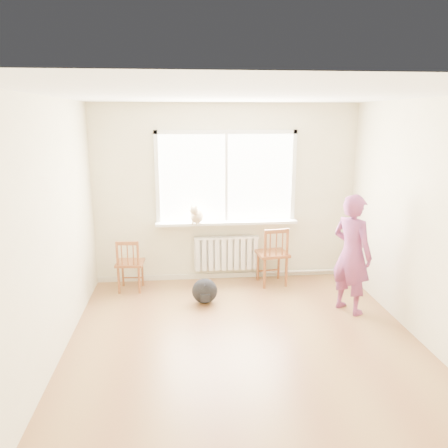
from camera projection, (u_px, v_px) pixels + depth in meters
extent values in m
plane|color=olive|center=(247.00, 350.00, 4.80)|extent=(4.50, 4.50, 0.00)
plane|color=white|center=(250.00, 95.00, 4.15)|extent=(4.50, 4.50, 0.00)
cube|color=beige|center=(226.00, 194.00, 6.65)|extent=(4.00, 0.01, 2.70)
cube|color=white|center=(226.00, 178.00, 6.57)|extent=(2.00, 0.02, 1.30)
cube|color=white|center=(226.00, 132.00, 6.39)|extent=(2.12, 0.05, 0.06)
cube|color=white|center=(157.00, 179.00, 6.45)|extent=(0.06, 0.05, 1.42)
cube|color=white|center=(293.00, 177.00, 6.65)|extent=(0.06, 0.05, 1.42)
cube|color=white|center=(226.00, 178.00, 6.55)|extent=(0.04, 0.05, 1.30)
cube|color=white|center=(227.00, 222.00, 6.65)|extent=(2.15, 0.22, 0.04)
cube|color=white|center=(226.00, 253.00, 6.82)|extent=(1.00, 0.02, 0.55)
cube|color=white|center=(227.00, 254.00, 6.78)|extent=(1.00, 0.10, 0.51)
cube|color=white|center=(227.00, 238.00, 6.71)|extent=(1.00, 0.12, 0.03)
cylinder|color=silver|center=(303.00, 271.00, 7.02)|extent=(1.40, 0.04, 0.04)
cube|color=beige|center=(226.00, 275.00, 6.95)|extent=(4.00, 0.03, 0.08)
cube|color=brown|center=(130.00, 263.00, 6.39)|extent=(0.41, 0.40, 0.04)
cylinder|color=brown|center=(142.00, 273.00, 6.58)|extent=(0.03, 0.03, 0.41)
cylinder|color=brown|center=(123.00, 273.00, 6.58)|extent=(0.03, 0.03, 0.41)
cylinder|color=brown|center=(139.00, 280.00, 6.30)|extent=(0.03, 0.03, 0.41)
cylinder|color=brown|center=(119.00, 280.00, 6.29)|extent=(0.03, 0.03, 0.41)
cylinder|color=brown|center=(139.00, 268.00, 6.25)|extent=(0.04, 0.04, 0.78)
cylinder|color=brown|center=(118.00, 268.00, 6.25)|extent=(0.04, 0.04, 0.78)
cube|color=brown|center=(127.00, 243.00, 6.16)|extent=(0.32, 0.06, 0.05)
cylinder|color=brown|center=(133.00, 255.00, 6.20)|extent=(0.02, 0.02, 0.31)
cylinder|color=brown|center=(128.00, 255.00, 6.20)|extent=(0.02, 0.02, 0.31)
cylinder|color=brown|center=(122.00, 255.00, 6.20)|extent=(0.02, 0.02, 0.31)
cube|color=brown|center=(272.00, 254.00, 6.61)|extent=(0.49, 0.48, 0.04)
cylinder|color=brown|center=(279.00, 264.00, 6.87)|extent=(0.04, 0.04, 0.48)
cylinder|color=brown|center=(258.00, 266.00, 6.80)|extent=(0.04, 0.04, 0.48)
cylinder|color=brown|center=(286.00, 271.00, 6.54)|extent=(0.04, 0.04, 0.48)
cylinder|color=brown|center=(265.00, 273.00, 6.47)|extent=(0.04, 0.04, 0.48)
cylinder|color=brown|center=(287.00, 258.00, 6.49)|extent=(0.04, 0.04, 0.90)
cylinder|color=brown|center=(265.00, 259.00, 6.42)|extent=(0.04, 0.04, 0.90)
cube|color=brown|center=(277.00, 231.00, 6.36)|extent=(0.37, 0.08, 0.06)
cylinder|color=brown|center=(283.00, 243.00, 6.42)|extent=(0.02, 0.02, 0.36)
cylinder|color=brown|center=(276.00, 244.00, 6.40)|extent=(0.02, 0.02, 0.36)
cylinder|color=brown|center=(270.00, 244.00, 6.38)|extent=(0.02, 0.02, 0.36)
imported|color=#B03A4C|center=(352.00, 254.00, 5.60)|extent=(0.62, 0.68, 1.56)
ellipsoid|color=#CEB38C|center=(197.00, 216.00, 6.50)|extent=(0.28, 0.34, 0.22)
sphere|color=#CEB38C|center=(194.00, 211.00, 6.34)|extent=(0.12, 0.12, 0.12)
cone|color=#CEB38C|center=(192.00, 206.00, 6.33)|extent=(0.04, 0.04, 0.05)
cone|color=#CEB38C|center=(196.00, 207.00, 6.32)|extent=(0.04, 0.04, 0.05)
cylinder|color=#CEB38C|center=(200.00, 218.00, 6.66)|extent=(0.09, 0.20, 0.03)
cylinder|color=#CEB38C|center=(193.00, 221.00, 6.42)|extent=(0.03, 0.03, 0.11)
cylinder|color=#CEB38C|center=(197.00, 221.00, 6.41)|extent=(0.03, 0.03, 0.11)
ellipsoid|color=black|center=(205.00, 291.00, 5.97)|extent=(0.42, 0.37, 0.35)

